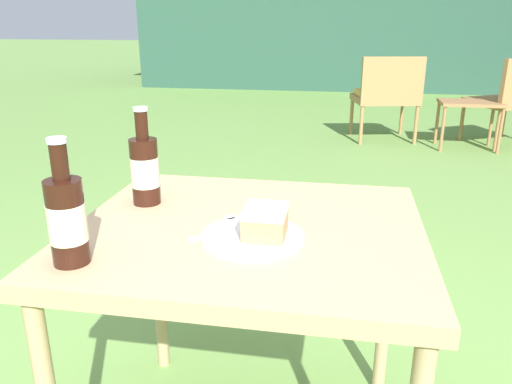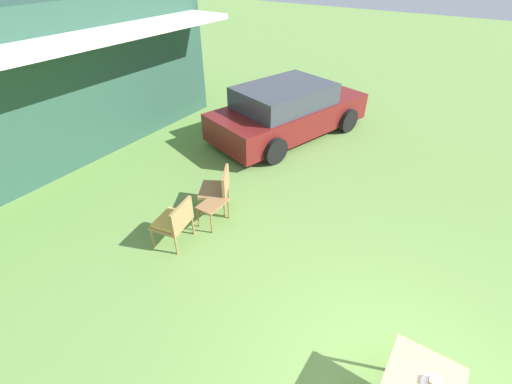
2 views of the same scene
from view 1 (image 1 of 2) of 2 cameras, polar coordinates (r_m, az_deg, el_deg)
The scene contains 8 objects.
wicker_chair_cushioned at distance 5.18m, azimuth 14.68°, elevation 10.86°, with size 0.68×0.63×0.84m.
garden_side_table at distance 5.10m, azimuth 23.27°, elevation 8.84°, with size 0.55×0.36×0.45m.
patio_table at distance 1.22m, azimuth -0.82°, elevation -6.93°, with size 0.82×0.72×0.69m.
cake_on_plate at distance 1.11m, azimuth 0.38°, elevation -4.22°, with size 0.23×0.23×0.08m.
cola_bottle_near at distance 1.34m, azimuth -12.60°, elevation 2.62°, with size 0.07×0.07×0.26m.
cola_bottle_far at distance 1.04m, azimuth -20.81°, elevation -2.84°, with size 0.07×0.07×0.26m.
fork at distance 1.13m, azimuth -3.09°, elevation -5.00°, with size 0.17×0.08×0.01m.
loose_bottle_cap at distance 1.22m, azimuth -3.03°, elevation -3.08°, with size 0.03×0.03×0.01m.
Camera 1 is at (0.21, -1.08, 1.15)m, focal length 35.00 mm.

